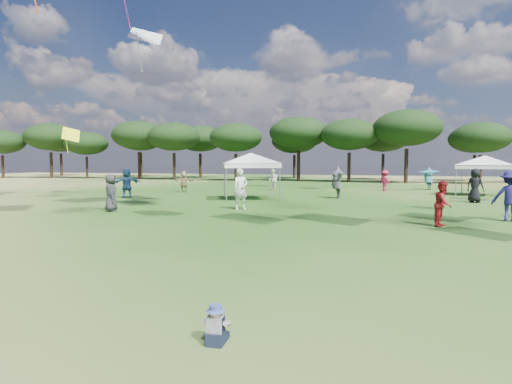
% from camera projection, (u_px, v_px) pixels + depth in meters
% --- Properties ---
extents(tree_line, '(108.78, 17.63, 7.77)m').
position_uv_depth(tree_line, '(398.00, 133.00, 47.16)').
color(tree_line, black).
rests_on(tree_line, ground).
extents(tent_left, '(5.76, 5.76, 3.00)m').
position_uv_depth(tent_left, '(251.00, 155.00, 24.52)').
color(tent_left, gray).
rests_on(tent_left, ground).
extents(tent_right, '(6.11, 6.11, 2.89)m').
position_uv_depth(tent_right, '(485.00, 157.00, 27.41)').
color(tent_right, gray).
rests_on(tent_right, ground).
extents(toddler, '(0.33, 0.36, 0.48)m').
position_uv_depth(toddler, '(216.00, 326.00, 5.07)').
color(toddler, black).
rests_on(toddler, ground).
extents(festival_crowd, '(29.04, 21.83, 1.90)m').
position_uv_depth(festival_crowd, '(359.00, 184.00, 25.06)').
color(festival_crowd, navy).
rests_on(festival_crowd, ground).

